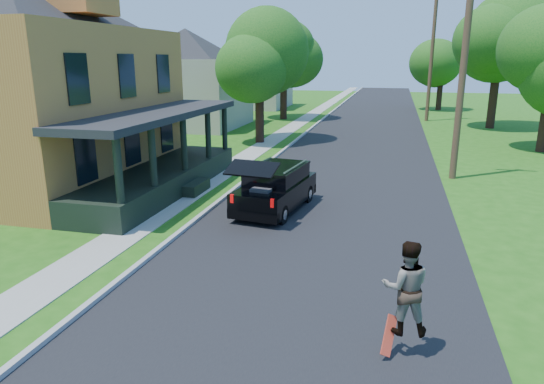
# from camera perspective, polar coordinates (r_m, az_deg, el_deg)

# --- Properties ---
(ground) EXTENTS (140.00, 140.00, 0.00)m
(ground) POSITION_cam_1_polar(r_m,az_deg,el_deg) (12.08, 3.89, -9.19)
(ground) COLOR #1F5711
(ground) RESTS_ON ground
(street) EXTENTS (8.00, 120.00, 0.02)m
(street) POSITION_cam_1_polar(r_m,az_deg,el_deg) (31.29, 10.55, 5.90)
(street) COLOR black
(street) RESTS_ON ground
(curb) EXTENTS (0.15, 120.00, 0.12)m
(curb) POSITION_cam_1_polar(r_m,az_deg,el_deg) (31.79, 3.21, 6.28)
(curb) COLOR #9A9A95
(curb) RESTS_ON ground
(sidewalk) EXTENTS (1.30, 120.00, 0.03)m
(sidewalk) POSITION_cam_1_polar(r_m,az_deg,el_deg) (32.12, 0.48, 6.40)
(sidewalk) COLOR gray
(sidewalk) RESTS_ON ground
(front_walk) EXTENTS (6.50, 1.20, 0.03)m
(front_walk) POSITION_cam_1_polar(r_m,az_deg,el_deg) (20.93, -19.36, 0.63)
(front_walk) COLOR gray
(front_walk) RESTS_ON ground
(main_house) EXTENTS (15.56, 15.56, 10.10)m
(main_house) POSITION_cam_1_polar(r_m,az_deg,el_deg) (22.34, -27.82, 13.43)
(main_house) COLOR #BD7937
(main_house) RESTS_ON ground
(neighbor_house_mid) EXTENTS (12.78, 12.78, 8.30)m
(neighbor_house_mid) POSITION_cam_1_polar(r_m,az_deg,el_deg) (38.08, -9.99, 13.92)
(neighbor_house_mid) COLOR #A1998E
(neighbor_house_mid) RESTS_ON ground
(neighbor_house_far) EXTENTS (12.78, 12.78, 8.30)m
(neighbor_house_far) POSITION_cam_1_polar(r_m,az_deg,el_deg) (53.11, -2.79, 14.47)
(neighbor_house_far) COLOR #A1998E
(neighbor_house_far) RESTS_ON ground
(black_suv) EXTENTS (2.19, 4.53, 2.03)m
(black_suv) POSITION_cam_1_polar(r_m,az_deg,el_deg) (16.48, 0.42, 0.47)
(black_suv) COLOR black
(black_suv) RESTS_ON ground
(skateboarder) EXTENTS (0.89, 0.73, 1.67)m
(skateboarder) POSITION_cam_1_polar(r_m,az_deg,el_deg) (8.68, 15.47, -10.74)
(skateboarder) COLOR black
(skateboarder) RESTS_ON ground
(skateboard) EXTENTS (0.27, 0.53, 0.63)m
(skateboard) POSITION_cam_1_polar(r_m,az_deg,el_deg) (9.00, 13.59, -16.18)
(skateboard) COLOR #B0240F
(skateboard) RESTS_ON ground
(tree_left_mid) EXTENTS (6.56, 6.28, 7.98)m
(tree_left_mid) POSITION_cam_1_polar(r_m,az_deg,el_deg) (29.92, -1.59, 15.86)
(tree_left_mid) COLOR black
(tree_left_mid) RESTS_ON ground
(tree_left_far) EXTENTS (7.12, 6.90, 9.27)m
(tree_left_far) POSITION_cam_1_polar(r_m,az_deg,el_deg) (42.22, 1.35, 16.64)
(tree_left_far) COLOR black
(tree_left_far) RESTS_ON ground
(tree_right_mid) EXTENTS (7.59, 7.72, 10.44)m
(tree_right_mid) POSITION_cam_1_polar(r_m,az_deg,el_deg) (40.02, 25.29, 16.69)
(tree_right_mid) COLOR black
(tree_right_mid) RESTS_ON ground
(tree_right_far) EXTENTS (5.31, 5.07, 7.38)m
(tree_right_far) POSITION_cam_1_polar(r_m,az_deg,el_deg) (52.66, 19.36, 14.27)
(tree_right_far) COLOR black
(tree_right_far) RESTS_ON ground
(utility_pole_near) EXTENTS (1.78, 0.30, 10.85)m
(utility_pole_near) POSITION_cam_1_polar(r_m,az_deg,el_deg) (21.95, 21.83, 15.82)
(utility_pole_near) COLOR #4A3422
(utility_pole_near) RESTS_ON ground
(utility_pole_far) EXTENTS (1.80, 0.59, 11.58)m
(utility_pole_far) POSITION_cam_1_polar(r_m,az_deg,el_deg) (42.85, 18.36, 15.89)
(utility_pole_far) COLOR #4A3422
(utility_pole_far) RESTS_ON ground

